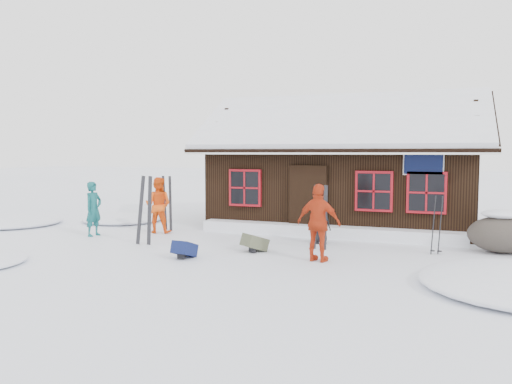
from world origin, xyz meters
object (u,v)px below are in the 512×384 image
(skier_crouched, at_px, (320,223))
(boulder, at_px, (503,233))
(skier_orange_right, at_px, (319,223))
(ski_pair_left, at_px, (145,211))
(backpack_olive, at_px, (255,245))
(skier_teal, at_px, (94,209))
(ski_poles, at_px, (437,226))
(skier_orange_left, at_px, (158,205))
(backpack_blue, at_px, (184,252))

(skier_crouched, xyz_separation_m, boulder, (4.44, 0.32, -0.07))
(skier_orange_right, height_order, ski_pair_left, ski_pair_left)
(skier_orange_right, xyz_separation_m, ski_pair_left, (-4.77, 0.39, 0.02))
(skier_orange_right, xyz_separation_m, skier_crouched, (-0.48, 2.21, -0.32))
(skier_orange_right, xyz_separation_m, backpack_olive, (-1.73, 0.54, -0.72))
(skier_orange_right, bearing_deg, skier_teal, 2.05)
(skier_orange_right, height_order, backpack_olive, skier_orange_right)
(ski_pair_left, height_order, backpack_olive, ski_pair_left)
(skier_teal, relative_size, backpack_olive, 2.82)
(boulder, distance_m, ski_pair_left, 9.00)
(skier_teal, distance_m, ski_pair_left, 2.29)
(boulder, height_order, ski_poles, ski_poles)
(skier_orange_left, bearing_deg, ski_pair_left, 100.60)
(backpack_blue, bearing_deg, ski_poles, 28.83)
(skier_teal, bearing_deg, skier_crouched, -74.89)
(ski_pair_left, relative_size, ski_poles, 1.30)
(boulder, distance_m, backpack_blue, 7.69)
(skier_orange_right, bearing_deg, skier_orange_left, -11.29)
(skier_crouched, relative_size, ski_poles, 0.76)
(backpack_blue, relative_size, backpack_olive, 0.95)
(skier_orange_left, height_order, skier_crouched, skier_orange_left)
(skier_crouched, distance_m, ski_poles, 2.97)
(backpack_olive, bearing_deg, ski_poles, 51.03)
(skier_orange_left, xyz_separation_m, boulder, (9.46, 0.31, -0.37))
(skier_orange_left, relative_size, boulder, 1.04)
(ski_pair_left, bearing_deg, backpack_blue, -23.78)
(ski_pair_left, height_order, backpack_blue, ski_pair_left)
(skier_orange_left, xyz_separation_m, skier_orange_right, (5.50, -2.22, 0.03))
(skier_teal, height_order, backpack_blue, skier_teal)
(boulder, height_order, backpack_olive, boulder)
(skier_crouched, bearing_deg, backpack_olive, -158.27)
(skier_teal, bearing_deg, backpack_olive, -90.66)
(skier_orange_right, distance_m, backpack_olive, 1.95)
(ski_pair_left, bearing_deg, boulder, 22.36)
(boulder, bearing_deg, ski_pair_left, -166.21)
(skier_crouched, distance_m, ski_pair_left, 4.67)
(ski_poles, bearing_deg, backpack_blue, -155.22)
(skier_crouched, xyz_separation_m, backpack_olive, (-1.25, -1.67, -0.40))
(skier_teal, xyz_separation_m, ski_poles, (9.41, 0.71, -0.11))
(skier_orange_left, bearing_deg, ski_poles, 165.59)
(ski_pair_left, distance_m, ski_poles, 7.36)
(skier_orange_left, height_order, ski_poles, skier_orange_left)
(backpack_blue, bearing_deg, skier_teal, 159.66)
(skier_teal, relative_size, skier_orange_right, 0.91)
(skier_crouched, bearing_deg, ski_pair_left, 171.62)
(skier_orange_right, distance_m, ski_poles, 3.03)
(skier_teal, height_order, backpack_olive, skier_teal)
(skier_orange_right, relative_size, backpack_blue, 3.25)
(skier_teal, distance_m, skier_crouched, 6.58)
(ski_poles, distance_m, backpack_olive, 4.40)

